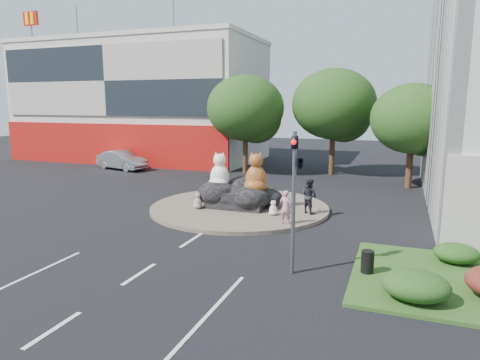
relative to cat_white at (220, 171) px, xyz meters
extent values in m
plane|color=black|center=(1.17, -9.93, -2.16)|extent=(120.00, 120.00, 0.00)
cylinder|color=brown|center=(1.17, 0.07, -2.06)|extent=(10.00, 10.00, 0.20)
cube|color=silver|center=(-16.83, 18.07, 3.84)|extent=(25.00, 12.00, 12.00)
cube|color=#A6130F|center=(-16.83, 12.02, -0.16)|extent=(25.00, 0.30, 4.00)
cube|color=#B2AD9E|center=(-16.83, 11.97, 5.84)|extent=(24.00, 0.15, 6.50)
cube|color=silver|center=(-16.83, 18.07, 10.04)|extent=(25.20, 12.20, 0.40)
cylinder|color=#595B60|center=(-24.83, 18.07, 12.24)|extent=(0.10, 0.10, 4.00)
cylinder|color=#595B60|center=(-13.83, 20.07, 12.74)|extent=(0.10, 0.10, 5.00)
cube|color=#A6130F|center=(-27.33, 14.07, 12.44)|extent=(1.80, 0.25, 1.40)
cylinder|color=#382314|center=(-2.83, 12.07, -0.29)|extent=(0.44, 0.44, 3.74)
ellipsoid|color=#133C14|center=(-2.83, 12.07, 3.36)|extent=(6.46, 6.46, 5.49)
sphere|color=#133C14|center=(-2.03, 12.57, 2.51)|extent=(4.25, 4.25, 4.25)
sphere|color=#133C14|center=(-3.53, 11.77, 2.77)|extent=(3.74, 3.74, 3.74)
cylinder|color=#382314|center=(4.17, 14.07, -0.18)|extent=(0.44, 0.44, 3.96)
ellipsoid|color=#133C14|center=(4.17, 14.07, 3.69)|extent=(6.84, 6.84, 5.81)
sphere|color=#133C14|center=(4.97, 14.57, 2.79)|extent=(4.50, 4.50, 4.50)
sphere|color=#133C14|center=(3.47, 13.77, 3.06)|extent=(3.96, 3.96, 3.96)
cylinder|color=#382314|center=(10.17, 10.07, -0.51)|extent=(0.44, 0.44, 3.30)
ellipsoid|color=#133C14|center=(10.17, 10.07, 2.71)|extent=(5.70, 5.70, 4.84)
sphere|color=#133C14|center=(10.97, 10.57, 1.96)|extent=(3.75, 3.75, 3.75)
sphere|color=#133C14|center=(9.47, 9.77, 2.19)|extent=(3.30, 3.30, 3.30)
ellipsoid|color=#133C14|center=(10.17, -8.93, -1.59)|extent=(2.00, 1.60, 0.90)
ellipsoid|color=#133C14|center=(11.67, -5.13, -1.68)|extent=(1.60, 1.28, 0.72)
cylinder|color=#595B60|center=(6.17, -7.93, 0.34)|extent=(0.14, 0.14, 5.00)
imported|color=black|center=(6.17, -7.93, 2.04)|extent=(0.21, 0.26, 1.30)
imported|color=black|center=(6.37, -7.93, 1.84)|extent=(0.26, 1.24, 0.50)
sphere|color=red|center=(6.17, -8.11, 2.49)|extent=(0.18, 0.18, 0.18)
cube|color=silver|center=(12.17, -1.93, 5.74)|extent=(0.50, 0.22, 0.12)
imported|color=#C57F92|center=(4.53, -2.55, -1.15)|extent=(0.62, 0.43, 1.63)
imported|color=black|center=(5.17, -0.15, -1.04)|extent=(1.14, 1.08, 1.85)
imported|color=#ABAEB2|center=(-13.99, 10.15, -1.31)|extent=(5.44, 2.99, 1.70)
cylinder|color=black|center=(8.67, -7.24, -1.65)|extent=(0.44, 0.44, 0.78)
camera|label=1|loc=(9.48, -21.96, 3.76)|focal=32.00mm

